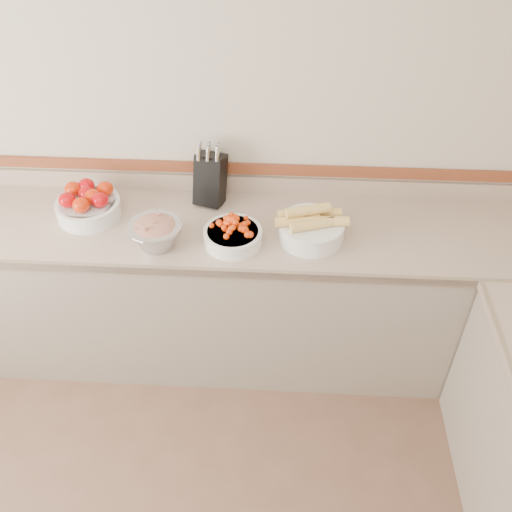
# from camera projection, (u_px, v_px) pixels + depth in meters

# --- Properties ---
(back_wall) EXTENTS (4.00, 0.00, 4.00)m
(back_wall) POSITION_uv_depth(u_px,v_px,m) (193.00, 123.00, 2.83)
(back_wall) COLOR beige
(back_wall) RESTS_ON ground_plane
(counter_back) EXTENTS (4.00, 0.65, 1.08)m
(counter_back) POSITION_uv_depth(u_px,v_px,m) (196.00, 290.00, 3.14)
(counter_back) COLOR tan
(counter_back) RESTS_ON ground_plane
(knife_block) EXTENTS (0.18, 0.21, 0.35)m
(knife_block) POSITION_uv_depth(u_px,v_px,m) (210.00, 178.00, 2.92)
(knife_block) COLOR black
(knife_block) RESTS_ON counter_back
(tomato_bowl) EXTENTS (0.33, 0.33, 0.16)m
(tomato_bowl) POSITION_uv_depth(u_px,v_px,m) (88.00, 204.00, 2.87)
(tomato_bowl) COLOR white
(tomato_bowl) RESTS_ON counter_back
(cherry_tomato_bowl) EXTENTS (0.28, 0.28, 0.16)m
(cherry_tomato_bowl) POSITION_uv_depth(u_px,v_px,m) (233.00, 234.00, 2.72)
(cherry_tomato_bowl) COLOR white
(cherry_tomato_bowl) RESTS_ON counter_back
(corn_bowl) EXTENTS (0.35, 0.32, 0.19)m
(corn_bowl) POSITION_uv_depth(u_px,v_px,m) (311.00, 227.00, 2.73)
(corn_bowl) COLOR white
(corn_bowl) RESTS_ON counter_back
(rhubarb_bowl) EXTENTS (0.26, 0.26, 0.15)m
(rhubarb_bowl) POSITION_uv_depth(u_px,v_px,m) (156.00, 233.00, 2.69)
(rhubarb_bowl) COLOR #B2B2BA
(rhubarb_bowl) RESTS_ON counter_back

